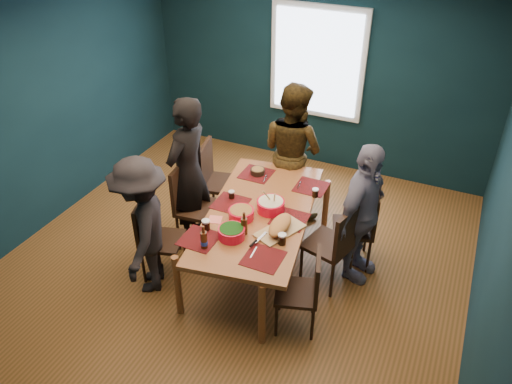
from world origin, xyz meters
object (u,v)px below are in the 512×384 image
Objects in this scene: person_near_left at (143,227)px; bowl_dumpling at (271,205)px; chair_right_far at (362,222)px; person_back at (292,151)px; chair_right_mid at (337,241)px; chair_left_mid at (191,200)px; bowl_herbs at (232,232)px; person_right at (362,214)px; person_far_left at (188,173)px; chair_left_far at (215,176)px; bowl_salad at (241,214)px; chair_right_near at (306,287)px; chair_left_near at (153,233)px; dining_table at (259,217)px; cutting_board at (280,226)px.

person_near_left is 1.32m from bowl_dumpling.
chair_right_far is 0.55× the size of person_back.
chair_right_far is at bearing 87.28° from chair_right_mid.
bowl_herbs is at bearing -43.07° from chair_left_mid.
chair_left_mid is at bearing 109.67° from person_right.
person_far_left is 6.86× the size of bowl_herbs.
chair_left_far reaches higher than bowl_herbs.
bowl_salad is at bearing -163.24° from chair_right_far.
person_near_left is 0.92m from bowl_herbs.
chair_right_mid is 1.98m from person_near_left.
chair_right_near is (-0.23, -1.16, -0.04)m from chair_right_far.
chair_right_far reaches higher than bowl_salad.
person_right is 6.13× the size of bowl_salad.
chair_right_mid is (1.74, -0.59, -0.02)m from chair_left_far.
chair_left_far reaches higher than chair_left_near.
dining_table is 0.18m from bowl_dumpling.
bowl_dumpling is (1.10, 0.59, 0.31)m from chair_left_near.
chair_right_far is 1.08m from cutting_board.
person_near_left is at bearing -95.05° from chair_left_near.
bowl_salad is at bearing 98.13° from person_near_left.
bowl_salad is at bearing -60.40° from chair_left_far.
person_near_left is (-1.70, -0.13, 0.26)m from chair_right_near.
chair_right_mid is at bearing 34.93° from bowl_herbs.
bowl_herbs is at bearing -106.04° from bowl_dumpling.
bowl_dumpling is (0.10, 0.06, 0.14)m from dining_table.
chair_right_mid reaches higher than bowl_salad.
chair_right_near is 1.36× the size of cutting_board.
person_back is at bearing 130.46° from cutting_board.
bowl_dumpling reaches higher than dining_table.
person_right is at bearing 18.44° from bowl_dumpling.
person_right reaches higher than chair_right_far.
person_far_left is (0.03, 0.72, 0.36)m from chair_left_near.
chair_left_mid is at bearing 159.12° from bowl_salad.
dining_table is at bearing 84.60° from person_far_left.
dining_table is 2.36× the size of chair_left_near.
person_right is 2.24m from person_near_left.
chair_left_far is at bearing 179.32° from person_far_left.
chair_left_mid is at bearing 163.64° from dining_table.
chair_left_mid reaches higher than dining_table.
chair_left_near is 1.29m from bowl_dumpling.
person_back is (0.87, 1.04, -0.03)m from person_far_left.
chair_right_mid is 0.62× the size of person_right.
cutting_board is (0.33, -0.23, 0.14)m from dining_table.
bowl_dumpling is 0.60m from bowl_herbs.
bowl_salad is (-0.01, -1.42, -0.03)m from person_back.
chair_left_near is 1.39m from cutting_board.
chair_right_mid is at bearing 158.12° from person_right.
chair_right_far is (1.97, 1.11, 0.01)m from chair_left_near.
person_near_left reaches higher than bowl_salad.
bowl_herbs is (-0.07, -0.51, 0.14)m from dining_table.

